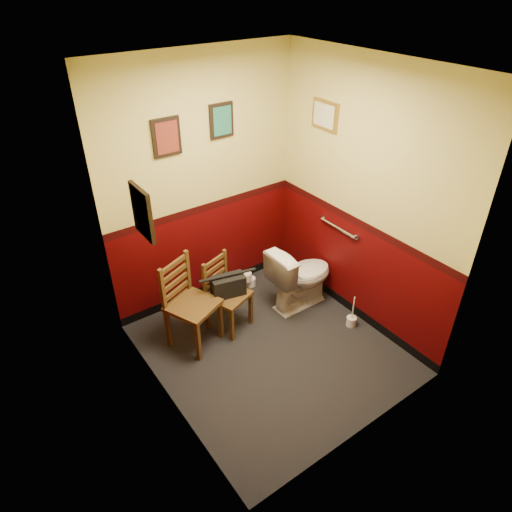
# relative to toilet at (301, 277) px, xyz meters

# --- Properties ---
(floor) EXTENTS (2.20, 2.40, 0.00)m
(floor) POSITION_rel_toilet_xyz_m (-0.72, -0.40, -0.37)
(floor) COLOR black
(floor) RESTS_ON ground
(ceiling) EXTENTS (2.20, 2.40, 0.00)m
(ceiling) POSITION_rel_toilet_xyz_m (-0.72, -0.40, 2.33)
(ceiling) COLOR silver
(ceiling) RESTS_ON ground
(wall_back) EXTENTS (2.20, 0.00, 2.70)m
(wall_back) POSITION_rel_toilet_xyz_m (-0.72, 0.80, 0.98)
(wall_back) COLOR #400305
(wall_back) RESTS_ON ground
(wall_front) EXTENTS (2.20, 0.00, 2.70)m
(wall_front) POSITION_rel_toilet_xyz_m (-0.72, -1.60, 0.98)
(wall_front) COLOR #400305
(wall_front) RESTS_ON ground
(wall_left) EXTENTS (0.00, 2.40, 2.70)m
(wall_left) POSITION_rel_toilet_xyz_m (-1.82, -0.40, 0.98)
(wall_left) COLOR #400305
(wall_left) RESTS_ON ground
(wall_right) EXTENTS (0.00, 2.40, 2.70)m
(wall_right) POSITION_rel_toilet_xyz_m (0.38, -0.40, 0.98)
(wall_right) COLOR #400305
(wall_right) RESTS_ON ground
(grab_bar) EXTENTS (0.05, 0.56, 0.06)m
(grab_bar) POSITION_rel_toilet_xyz_m (0.35, -0.15, 0.58)
(grab_bar) COLOR silver
(grab_bar) RESTS_ON wall_right
(framed_print_back_a) EXTENTS (0.28, 0.04, 0.36)m
(framed_print_back_a) POSITION_rel_toilet_xyz_m (-1.07, 0.78, 1.58)
(framed_print_back_a) COLOR black
(framed_print_back_a) RESTS_ON wall_back
(framed_print_back_b) EXTENTS (0.26, 0.04, 0.34)m
(framed_print_back_b) POSITION_rel_toilet_xyz_m (-0.47, 0.78, 1.63)
(framed_print_back_b) COLOR black
(framed_print_back_b) RESTS_ON wall_back
(framed_print_left) EXTENTS (0.04, 0.30, 0.38)m
(framed_print_left) POSITION_rel_toilet_xyz_m (-1.80, -0.30, 1.48)
(framed_print_left) COLOR black
(framed_print_left) RESTS_ON wall_left
(framed_print_right) EXTENTS (0.04, 0.34, 0.28)m
(framed_print_right) POSITION_rel_toilet_xyz_m (0.36, 0.20, 1.68)
(framed_print_right) COLOR olive
(framed_print_right) RESTS_ON wall_right
(toilet) EXTENTS (0.76, 0.43, 0.75)m
(toilet) POSITION_rel_toilet_xyz_m (0.00, 0.00, 0.00)
(toilet) COLOR white
(toilet) RESTS_ON floor
(toilet_brush) EXTENTS (0.11, 0.11, 0.38)m
(toilet_brush) POSITION_rel_toilet_xyz_m (0.21, -0.62, -0.31)
(toilet_brush) COLOR silver
(toilet_brush) RESTS_ON floor
(chair_left) EXTENTS (0.57, 0.57, 0.94)m
(chair_left) POSITION_rel_toilet_xyz_m (-1.29, 0.19, 0.10)
(chair_left) COLOR brown
(chair_left) RESTS_ON floor
(chair_right) EXTENTS (0.48, 0.48, 0.82)m
(chair_right) POSITION_rel_toilet_xyz_m (-0.87, 0.18, 0.04)
(chair_right) COLOR brown
(chair_right) RESTS_ON floor
(handbag) EXTENTS (0.37, 0.24, 0.25)m
(handbag) POSITION_rel_toilet_xyz_m (-0.86, 0.15, 0.16)
(handbag) COLOR black
(handbag) RESTS_ON chair_right
(tp_stack) EXTENTS (0.24, 0.13, 0.21)m
(tp_stack) POSITION_rel_toilet_xyz_m (-0.32, 0.60, -0.29)
(tp_stack) COLOR silver
(tp_stack) RESTS_ON floor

